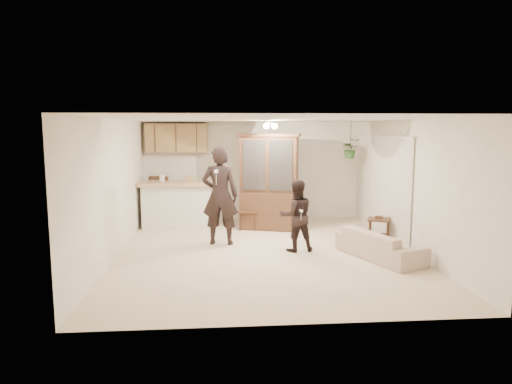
{
  "coord_description": "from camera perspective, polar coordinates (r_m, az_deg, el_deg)",
  "views": [
    {
      "loc": [
        -0.85,
        -8.38,
        2.33
      ],
      "look_at": [
        -0.14,
        0.4,
        1.1
      ],
      "focal_mm": 32.0,
      "sensor_mm": 36.0,
      "label": 1
    }
  ],
  "objects": [
    {
      "name": "controller_adult",
      "position": [
        8.66,
        -5.0,
        2.59
      ],
      "size": [
        0.08,
        0.18,
        0.05
      ],
      "primitive_type": "cube",
      "rotation": [
        0.0,
        0.0,
        2.99
      ],
      "color": "white",
      "rests_on": "adult"
    },
    {
      "name": "chair_hutch_left",
      "position": [
        10.63,
        -0.95,
        -3.19
      ],
      "size": [
        0.52,
        0.52,
        0.99
      ],
      "rotation": [
        0.0,
        0.0,
        -0.2
      ],
      "color": "#371C14",
      "rests_on": "floor"
    },
    {
      "name": "wall_left",
      "position": [
        8.66,
        -17.23,
        0.42
      ],
      "size": [
        0.02,
        6.5,
        2.5
      ],
      "primitive_type": "cube",
      "color": "white",
      "rests_on": "ground"
    },
    {
      "name": "controller_child",
      "position": [
        8.38,
        5.66,
        -2.36
      ],
      "size": [
        0.05,
        0.12,
        0.04
      ],
      "primitive_type": "cube",
      "rotation": [
        0.0,
        0.0,
        3.25
      ],
      "color": "white",
      "rests_on": "child"
    },
    {
      "name": "child",
      "position": [
        8.71,
        5.05,
        -3.04
      ],
      "size": [
        0.71,
        0.58,
        1.35
      ],
      "primitive_type": "imported",
      "rotation": [
        0.0,
        0.0,
        3.25
      ],
      "color": "black",
      "rests_on": "floor"
    },
    {
      "name": "ceiling_fixture",
      "position": [
        9.64,
        1.67,
        8.35
      ],
      "size": [
        0.36,
        0.36,
        0.2
      ],
      "primitive_type": null,
      "color": "#FCE8BD",
      "rests_on": "ceiling"
    },
    {
      "name": "wall_right",
      "position": [
        9.19,
        18.5,
        0.77
      ],
      "size": [
        0.02,
        6.5,
        2.5
      ],
      "primitive_type": "cube",
      "color": "white",
      "rests_on": "ground"
    },
    {
      "name": "chair_bar",
      "position": [
        11.15,
        -12.44,
        -2.55
      ],
      "size": [
        0.65,
        0.65,
        1.19
      ],
      "rotation": [
        0.0,
        0.0,
        -0.27
      ],
      "color": "#371C14",
      "rests_on": "floor"
    },
    {
      "name": "breakfast_bar",
      "position": [
        10.94,
        -9.79,
        -1.81
      ],
      "size": [
        1.6,
        0.55,
        1.0
      ],
      "primitive_type": "cube",
      "color": "silver",
      "rests_on": "floor"
    },
    {
      "name": "wall_front",
      "position": [
        5.32,
        4.71,
        -3.82
      ],
      "size": [
        5.5,
        0.02,
        2.5
      ],
      "primitive_type": "cube",
      "color": "white",
      "rests_on": "ground"
    },
    {
      "name": "upper_cabinets",
      "position": [
        11.5,
        -9.91,
        6.68
      ],
      "size": [
        1.5,
        0.34,
        0.7
      ],
      "primitive_type": "cube",
      "color": "olive",
      "rests_on": "wall_back"
    },
    {
      "name": "ceiling",
      "position": [
        8.43,
        1.2,
        9.09
      ],
      "size": [
        5.5,
        6.5,
        0.02
      ],
      "primitive_type": "cube",
      "color": "white",
      "rests_on": "wall_back"
    },
    {
      "name": "adult",
      "position": [
        9.19,
        -4.51,
        -1.04
      ],
      "size": [
        0.71,
        0.52,
        1.8
      ],
      "primitive_type": "imported",
      "rotation": [
        0.0,
        0.0,
        2.99
      ],
      "color": "black",
      "rests_on": "floor"
    },
    {
      "name": "hanging_plant",
      "position": [
        11.25,
        11.72,
        5.33
      ],
      "size": [
        0.43,
        0.37,
        0.48
      ],
      "primitive_type": "imported",
      "color": "#295C25",
      "rests_on": "ceiling"
    },
    {
      "name": "bar_top",
      "position": [
        10.86,
        -9.86,
        1.05
      ],
      "size": [
        1.75,
        0.7,
        0.08
      ],
      "primitive_type": "cube",
      "color": "tan",
      "rests_on": "breakfast_bar"
    },
    {
      "name": "plant_cord",
      "position": [
        11.24,
        11.77,
        6.98
      ],
      "size": [
        0.01,
        0.01,
        0.65
      ],
      "primitive_type": "cylinder",
      "color": "black",
      "rests_on": "ceiling"
    },
    {
      "name": "wall_back",
      "position": [
        11.72,
        -0.42,
        2.65
      ],
      "size": [
        5.5,
        0.02,
        2.5
      ],
      "primitive_type": "cube",
      "color": "white",
      "rests_on": "ground"
    },
    {
      "name": "china_hutch",
      "position": [
        10.51,
        1.64,
        1.18
      ],
      "size": [
        1.5,
        0.9,
        2.22
      ],
      "rotation": [
        0.0,
        0.0,
        -0.27
      ],
      "color": "#371C14",
      "rests_on": "floor"
    },
    {
      "name": "chair_hutch_right",
      "position": [
        11.69,
        3.91,
        -2.28
      ],
      "size": [
        0.44,
        0.44,
        0.92
      ],
      "rotation": [
        0.0,
        0.0,
        3.06
      ],
      "color": "#371C14",
      "rests_on": "floor"
    },
    {
      "name": "floor",
      "position": [
        8.74,
        1.15,
        -7.52
      ],
      "size": [
        6.5,
        6.5,
        0.0
      ],
      "primitive_type": "plane",
      "color": "beige",
      "rests_on": "ground"
    },
    {
      "name": "vertical_blinds",
      "position": [
        10.02,
        16.25,
        0.57
      ],
      "size": [
        0.06,
        2.3,
        2.1
      ],
      "primitive_type": null,
      "color": "beige",
      "rests_on": "wall_right"
    },
    {
      "name": "sofa",
      "position": [
        8.55,
        15.24,
        -5.62
      ],
      "size": [
        1.39,
        2.01,
        0.73
      ],
      "primitive_type": "imported",
      "rotation": [
        0.0,
        0.0,
        1.96
      ],
      "color": "beige",
      "rests_on": "floor"
    },
    {
      "name": "side_table",
      "position": [
        9.82,
        15.09,
        -4.56
      ],
      "size": [
        0.58,
        0.58,
        0.54
      ],
      "rotation": [
        0.0,
        0.0,
        -0.39
      ],
      "color": "#371C14",
      "rests_on": "floor"
    }
  ]
}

